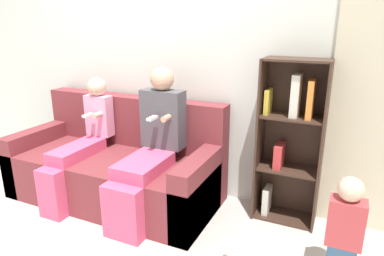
# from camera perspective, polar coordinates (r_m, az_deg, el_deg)

# --- Properties ---
(ground_plane) EXTENTS (14.00, 14.00, 0.00)m
(ground_plane) POSITION_cam_1_polar(r_m,az_deg,el_deg) (3.11, -15.34, -16.05)
(ground_plane) COLOR #BCB2A8
(back_wall) EXTENTS (10.00, 0.06, 2.55)m
(back_wall) POSITION_cam_1_polar(r_m,az_deg,el_deg) (3.49, -5.86, 10.58)
(back_wall) COLOR silver
(back_wall) RESTS_ON ground_plane
(couch) EXTENTS (2.02, 0.92, 0.96)m
(couch) POSITION_cam_1_polar(r_m,az_deg,el_deg) (3.46, -12.40, -6.30)
(couch) COLOR maroon
(couch) RESTS_ON ground_plane
(adult_seated) EXTENTS (0.39, 0.85, 1.30)m
(adult_seated) POSITION_cam_1_polar(r_m,az_deg,el_deg) (2.99, -6.91, -2.55)
(adult_seated) COLOR #DB4C75
(adult_seated) RESTS_ON ground_plane
(child_seated) EXTENTS (0.27, 0.86, 1.16)m
(child_seated) POSITION_cam_1_polar(r_m,az_deg,el_deg) (3.43, -18.09, -2.12)
(child_seated) COLOR #DB4C75
(child_seated) RESTS_ON ground_plane
(toddler_standing) EXTENTS (0.23, 0.16, 0.75)m
(toddler_standing) POSITION_cam_1_polar(r_m,az_deg,el_deg) (2.53, 24.11, -15.03)
(toddler_standing) COLOR #335170
(toddler_standing) RESTS_ON ground_plane
(bookshelf) EXTENTS (0.53, 0.31, 1.40)m
(bookshelf) POSITION_cam_1_polar(r_m,az_deg,el_deg) (3.00, 16.05, -1.72)
(bookshelf) COLOR #3D281E
(bookshelf) RESTS_ON ground_plane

